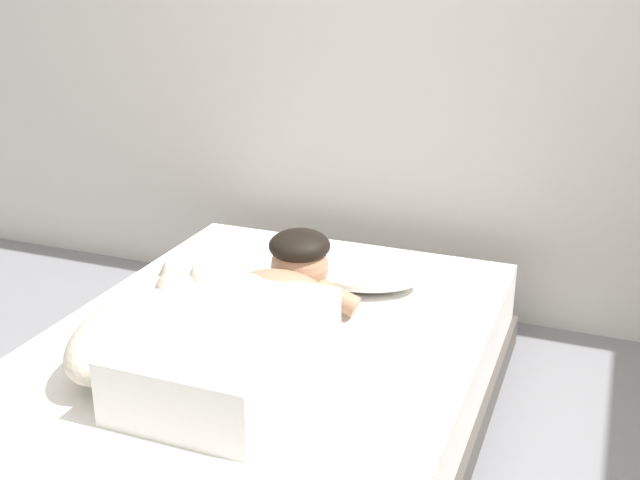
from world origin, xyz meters
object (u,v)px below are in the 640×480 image
Objects in this scene: pillow at (351,268)px; coffee_cup at (338,283)px; cell_phone at (202,396)px; person_lying at (251,325)px; bed at (256,393)px; dog at (137,329)px.

pillow reaches higher than coffee_cup.
pillow reaches higher than cell_phone.
pillow is 0.10m from coffee_cup.
person_lying is at bearing -98.38° from pillow.
person_lying reaches higher than bed.
cell_phone is at bearing -98.01° from coffee_cup.
coffee_cup is at bearing 81.99° from cell_phone.
dog is 0.30m from cell_phone.
dog is at bearing -154.69° from person_lying.
cell_phone is (-0.11, -0.76, -0.03)m from coffee_cup.
person_lying reaches higher than dog.
bed is 3.66× the size of pillow.
dog is (-0.27, -0.21, 0.28)m from bed.
bed is 2.07× the size of person_lying.
coffee_cup is (-0.01, -0.10, -0.02)m from pillow.
person_lying is 6.57× the size of cell_phone.
pillow is 0.62m from person_lying.
coffee_cup is (0.10, 0.44, 0.21)m from bed.
dog reaches higher than pillow.
bed is 0.44m from dog.
bed is 0.36m from cell_phone.
pillow is 0.57× the size of person_lying.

